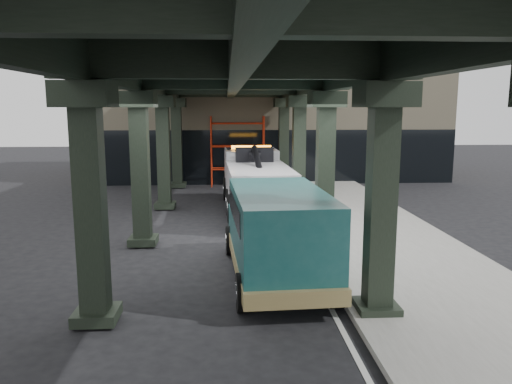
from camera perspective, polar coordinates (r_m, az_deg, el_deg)
name	(u,v)px	position (r m, az deg, el deg)	size (l,w,h in m)	color
ground	(249,262)	(14.83, -0.80, -8.01)	(90.00, 90.00, 0.00)	black
sidewalk	(379,240)	(17.48, 13.86, -5.30)	(5.00, 40.00, 0.15)	gray
lane_stripe	(297,243)	(16.89, 4.69, -5.81)	(0.12, 38.00, 0.01)	silver
viaduct	(233,76)	(16.15, -2.63, 13.06)	(7.40, 32.00, 6.40)	black
building	(265,115)	(34.22, 1.03, 8.82)	(22.00, 10.00, 8.00)	#C6B793
scaffolding	(237,149)	(28.87, -2.13, 4.90)	(3.08, 0.88, 4.00)	red
tow_truck	(255,179)	(21.91, -0.11, 1.51)	(2.89, 8.83, 2.86)	black
towed_van	(277,232)	(12.96, 2.43, -4.57)	(2.70, 6.15, 2.45)	#134443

